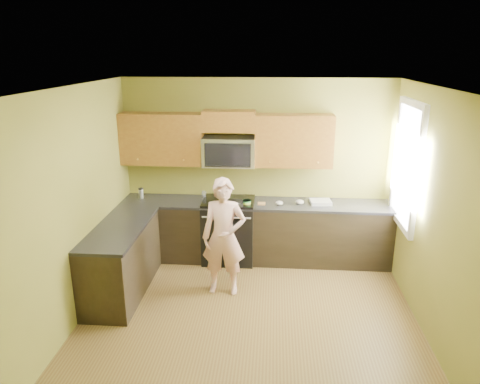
# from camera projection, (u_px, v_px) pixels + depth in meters

# --- Properties ---
(floor) EXTENTS (4.00, 4.00, 0.00)m
(floor) POSITION_uv_depth(u_px,v_px,m) (248.00, 322.00, 5.25)
(floor) COLOR brown
(floor) RESTS_ON ground
(ceiling) EXTENTS (4.00, 4.00, 0.00)m
(ceiling) POSITION_uv_depth(u_px,v_px,m) (250.00, 89.00, 4.43)
(ceiling) COLOR white
(ceiling) RESTS_ON ground
(wall_back) EXTENTS (4.00, 0.00, 4.00)m
(wall_back) POSITION_uv_depth(u_px,v_px,m) (257.00, 169.00, 6.74)
(wall_back) COLOR olive
(wall_back) RESTS_ON ground
(wall_front) EXTENTS (4.00, 0.00, 4.00)m
(wall_front) POSITION_uv_depth(u_px,v_px,m) (232.00, 321.00, 2.94)
(wall_front) COLOR olive
(wall_front) RESTS_ON ground
(wall_left) EXTENTS (0.00, 4.00, 4.00)m
(wall_left) POSITION_uv_depth(u_px,v_px,m) (72.00, 210.00, 4.99)
(wall_left) COLOR olive
(wall_left) RESTS_ON ground
(wall_right) EXTENTS (0.00, 4.00, 4.00)m
(wall_right) POSITION_uv_depth(u_px,v_px,m) (438.00, 220.00, 4.70)
(wall_right) COLOR olive
(wall_right) RESTS_ON ground
(cabinet_back_run) EXTENTS (4.00, 0.60, 0.88)m
(cabinet_back_run) POSITION_uv_depth(u_px,v_px,m) (255.00, 232.00, 6.73)
(cabinet_back_run) COLOR black
(cabinet_back_run) RESTS_ON floor
(cabinet_left_run) EXTENTS (0.60, 1.60, 0.88)m
(cabinet_left_run) POSITION_uv_depth(u_px,v_px,m) (122.00, 261.00, 5.81)
(cabinet_left_run) COLOR black
(cabinet_left_run) RESTS_ON floor
(countertop_back) EXTENTS (4.00, 0.62, 0.04)m
(countertop_back) POSITION_uv_depth(u_px,v_px,m) (255.00, 204.00, 6.58)
(countertop_back) COLOR black
(countertop_back) RESTS_ON cabinet_back_run
(countertop_left) EXTENTS (0.62, 1.60, 0.04)m
(countertop_left) POSITION_uv_depth(u_px,v_px,m) (120.00, 228.00, 5.67)
(countertop_left) COLOR black
(countertop_left) RESTS_ON cabinet_left_run
(stove) EXTENTS (0.76, 0.65, 0.95)m
(stove) POSITION_uv_depth(u_px,v_px,m) (229.00, 230.00, 6.73)
(stove) COLOR black
(stove) RESTS_ON floor
(microwave) EXTENTS (0.76, 0.40, 0.42)m
(microwave) POSITION_uv_depth(u_px,v_px,m) (229.00, 165.00, 6.55)
(microwave) COLOR silver
(microwave) RESTS_ON wall_back
(upper_cab_left) EXTENTS (1.22, 0.33, 0.75)m
(upper_cab_left) POSITION_uv_depth(u_px,v_px,m) (164.00, 164.00, 6.66)
(upper_cab_left) COLOR brown
(upper_cab_left) RESTS_ON wall_back
(upper_cab_right) EXTENTS (1.12, 0.33, 0.75)m
(upper_cab_right) POSITION_uv_depth(u_px,v_px,m) (293.00, 166.00, 6.52)
(upper_cab_right) COLOR brown
(upper_cab_right) RESTS_ON wall_back
(upper_cab_over_mw) EXTENTS (0.76, 0.33, 0.30)m
(upper_cab_over_mw) POSITION_uv_depth(u_px,v_px,m) (229.00, 121.00, 6.39)
(upper_cab_over_mw) COLOR brown
(upper_cab_over_mw) RESTS_ON wall_back
(window) EXTENTS (0.06, 1.06, 1.66)m
(window) POSITION_uv_depth(u_px,v_px,m) (407.00, 165.00, 5.75)
(window) COLOR white
(window) RESTS_ON wall_right
(woman) EXTENTS (0.58, 0.39, 1.55)m
(woman) POSITION_uv_depth(u_px,v_px,m) (224.00, 237.00, 5.71)
(woman) COLOR #DD7D6E
(woman) RESTS_ON floor
(frying_pan) EXTENTS (0.35, 0.52, 0.06)m
(frying_pan) POSITION_uv_depth(u_px,v_px,m) (234.00, 206.00, 6.35)
(frying_pan) COLOR black
(frying_pan) RESTS_ON stove
(butter_tub) EXTENTS (0.17, 0.17, 0.10)m
(butter_tub) POSITION_uv_depth(u_px,v_px,m) (246.00, 205.00, 6.45)
(butter_tub) COLOR #D9EA3D
(butter_tub) RESTS_ON countertop_back
(toast_slice) EXTENTS (0.11, 0.11, 0.01)m
(toast_slice) POSITION_uv_depth(u_px,v_px,m) (262.00, 204.00, 6.50)
(toast_slice) COLOR #B27F47
(toast_slice) RESTS_ON countertop_back
(napkin_a) EXTENTS (0.12, 0.13, 0.06)m
(napkin_a) POSITION_uv_depth(u_px,v_px,m) (279.00, 203.00, 6.45)
(napkin_a) COLOR silver
(napkin_a) RESTS_ON countertop_back
(napkin_b) EXTENTS (0.14, 0.15, 0.07)m
(napkin_b) POSITION_uv_depth(u_px,v_px,m) (300.00, 202.00, 6.49)
(napkin_b) COLOR silver
(napkin_b) RESTS_ON countertop_back
(dish_towel) EXTENTS (0.32, 0.27, 0.05)m
(dish_towel) POSITION_uv_depth(u_px,v_px,m) (321.00, 202.00, 6.52)
(dish_towel) COLOR silver
(dish_towel) RESTS_ON countertop_back
(travel_mug) EXTENTS (0.08, 0.08, 0.16)m
(travel_mug) POSITION_uv_depth(u_px,v_px,m) (141.00, 198.00, 6.77)
(travel_mug) COLOR silver
(travel_mug) RESTS_ON countertop_back
(glass_c) EXTENTS (0.08, 0.08, 0.12)m
(glass_c) POSITION_uv_depth(u_px,v_px,m) (204.00, 195.00, 6.72)
(glass_c) COLOR silver
(glass_c) RESTS_ON countertop_back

